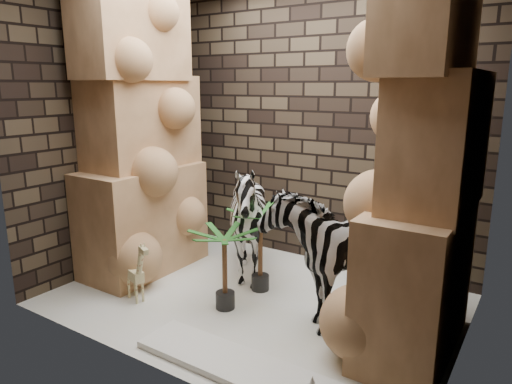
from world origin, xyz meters
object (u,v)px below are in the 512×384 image
Objects in this scene: palm_back at (225,269)px; palm_front at (260,249)px; zebra_right at (337,235)px; zebra_left at (248,227)px; surfboard at (239,366)px; giraffe_toy at (134,268)px.

palm_front is at bearing 83.20° from palm_back.
zebra_right is 1.01m from palm_back.
palm_front is (0.22, -0.13, -0.15)m from zebra_left.
palm_back is 0.98m from surfboard.
palm_front reaches higher than surfboard.
zebra_right is 1.38m from surfboard.
palm_front reaches higher than giraffe_toy.
zebra_right reaches higher than palm_front.
palm_front is at bearing -168.39° from zebra_right.
zebra_left is at bearing 105.04° from palm_back.
zebra_right is 0.99m from zebra_left.
giraffe_toy is (-0.62, -0.93, -0.25)m from zebra_left.
zebra_right is at bearing 81.49° from surfboard.
surfboard is at bearing -48.47° from zebra_left.
zebra_right is 1.67× the size of palm_front.
zebra_right is at bearing 32.29° from palm_back.
palm_back reaches higher than giraffe_toy.
zebra_left is 0.77× the size of surfboard.
zebra_left is 0.66m from palm_back.
palm_back is at bearing -138.15° from zebra_right.
palm_back is at bearing 133.14° from surfboard.
giraffe_toy is at bearing 166.12° from surfboard.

